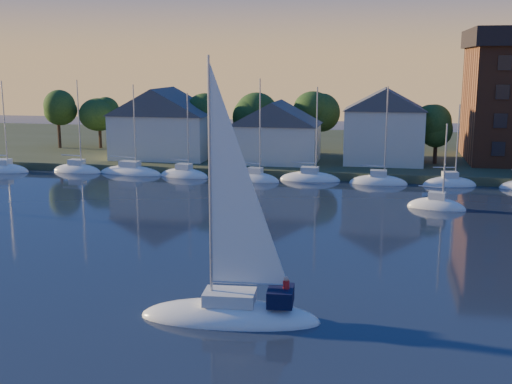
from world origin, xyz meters
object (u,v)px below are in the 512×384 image
(clubhouse_east, at_px, (384,125))
(clubhouse_centre, at_px, (276,131))
(clubhouse_west, at_px, (163,122))
(drifting_sailboat_right, at_px, (436,208))
(hero_sailboat, at_px, (232,308))

(clubhouse_east, bearing_deg, clubhouse_centre, -171.87)
(clubhouse_west, height_order, clubhouse_centre, clubhouse_west)
(clubhouse_west, height_order, clubhouse_east, clubhouse_east)
(drifting_sailboat_right, bearing_deg, hero_sailboat, -101.84)
(hero_sailboat, xyz_separation_m, drifting_sailboat_right, (13.22, 30.75, -0.54))
(drifting_sailboat_right, bearing_deg, clubhouse_east, 115.06)
(clubhouse_west, xyz_separation_m, clubhouse_east, (30.00, 1.00, 0.07))
(clubhouse_west, bearing_deg, clubhouse_east, 1.91)
(clubhouse_centre, xyz_separation_m, hero_sailboat, (6.10, -50.69, -4.50))
(clubhouse_west, bearing_deg, hero_sailboat, -66.85)
(clubhouse_centre, height_order, hero_sailboat, hero_sailboat)
(clubhouse_east, relative_size, hero_sailboat, 0.67)
(hero_sailboat, bearing_deg, clubhouse_east, -102.78)
(clubhouse_centre, relative_size, clubhouse_east, 1.10)
(clubhouse_west, distance_m, clubhouse_east, 30.02)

